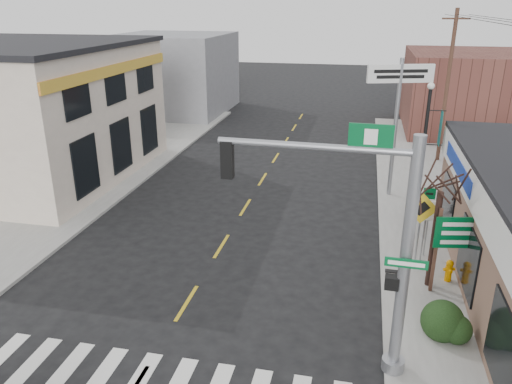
% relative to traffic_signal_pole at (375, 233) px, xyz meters
% --- Properties ---
extents(sidewalk_right, '(6.00, 38.00, 0.13)m').
position_rel_traffic_signal_pole_xyz_m(sidewalk_right, '(3.55, 10.91, -3.81)').
color(sidewalk_right, gray).
rests_on(sidewalk_right, ground).
extents(sidewalk_left, '(6.00, 38.00, 0.13)m').
position_rel_traffic_signal_pole_xyz_m(sidewalk_left, '(-14.45, 10.91, -3.81)').
color(sidewalk_left, gray).
rests_on(sidewalk_left, ground).
extents(center_line, '(0.12, 56.00, 0.01)m').
position_rel_traffic_signal_pole_xyz_m(center_line, '(-5.45, 5.91, -3.87)').
color(center_line, gold).
rests_on(center_line, ground).
extents(crosswalk, '(11.00, 2.20, 0.01)m').
position_rel_traffic_signal_pole_xyz_m(crosswalk, '(-5.45, -1.69, -3.87)').
color(crosswalk, silver).
rests_on(crosswalk, ground).
extents(left_building, '(12.00, 12.00, 6.80)m').
position_rel_traffic_signal_pole_xyz_m(left_building, '(-18.45, 11.91, -0.47)').
color(left_building, beige).
rests_on(left_building, ground).
extents(bldg_distant_right, '(8.00, 10.00, 5.60)m').
position_rel_traffic_signal_pole_xyz_m(bldg_distant_right, '(6.55, 27.91, -1.07)').
color(bldg_distant_right, brown).
rests_on(bldg_distant_right, ground).
extents(bldg_distant_left, '(9.00, 10.00, 6.40)m').
position_rel_traffic_signal_pole_xyz_m(bldg_distant_left, '(-16.45, 29.91, -0.67)').
color(bldg_distant_left, gray).
rests_on(bldg_distant_left, ground).
extents(traffic_signal_pole, '(4.97, 0.38, 6.29)m').
position_rel_traffic_signal_pole_xyz_m(traffic_signal_pole, '(0.00, 0.00, 0.00)').
color(traffic_signal_pole, gray).
rests_on(traffic_signal_pole, sidewalk_right).
extents(guide_sign, '(1.64, 0.14, 2.87)m').
position_rel_traffic_signal_pole_xyz_m(guide_sign, '(2.75, 4.03, -1.89)').
color(guide_sign, '#4C3023').
rests_on(guide_sign, sidewalk_right).
extents(fire_hydrant, '(0.24, 0.24, 0.77)m').
position_rel_traffic_signal_pole_xyz_m(fire_hydrant, '(2.72, 4.83, -3.33)').
color(fire_hydrant, orange).
rests_on(fire_hydrant, sidewalk_right).
extents(ped_crossing_sign, '(1.09, 0.08, 2.81)m').
position_rel_traffic_signal_pole_xyz_m(ped_crossing_sign, '(1.70, 5.49, -1.83)').
color(ped_crossing_sign, gray).
rests_on(ped_crossing_sign, sidewalk_right).
extents(lamp_post, '(0.73, 0.58, 5.66)m').
position_rel_traffic_signal_pole_xyz_m(lamp_post, '(2.24, 10.93, -0.46)').
color(lamp_post, black).
rests_on(lamp_post, sidewalk_right).
extents(dance_center_sign, '(3.03, 0.19, 6.44)m').
position_rel_traffic_signal_pole_xyz_m(dance_center_sign, '(1.05, 12.73, 1.14)').
color(dance_center_sign, gray).
rests_on(dance_center_sign, sidewalk_right).
extents(bare_tree, '(2.46, 2.46, 4.91)m').
position_rel_traffic_signal_pole_xyz_m(bare_tree, '(2.05, 4.44, 0.12)').
color(bare_tree, black).
rests_on(bare_tree, sidewalk_right).
extents(shrub_front, '(1.18, 1.18, 0.89)m').
position_rel_traffic_signal_pole_xyz_m(shrub_front, '(2.12, 1.74, -3.30)').
color(shrub_front, '#18381A').
rests_on(shrub_front, sidewalk_right).
extents(shrub_back, '(1.13, 1.13, 0.85)m').
position_rel_traffic_signal_pole_xyz_m(shrub_back, '(3.88, 3.62, -3.32)').
color(shrub_back, black).
rests_on(shrub_back, sidewalk_right).
extents(utility_pole_far, '(1.47, 0.22, 8.46)m').
position_rel_traffic_signal_pole_xyz_m(utility_pole_far, '(4.05, 19.14, 0.59)').
color(utility_pole_far, '#3C2619').
rests_on(utility_pole_far, sidewalk_right).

